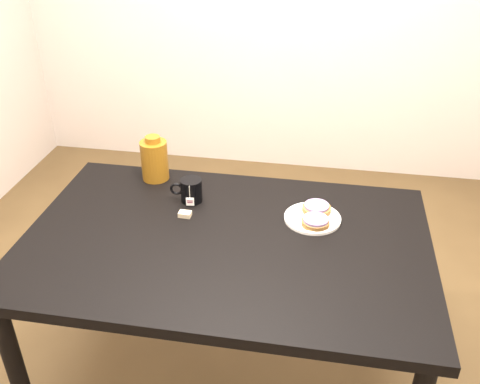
# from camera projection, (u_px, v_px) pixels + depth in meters

# --- Properties ---
(table) EXTENTS (1.40, 0.90, 0.75)m
(table) POSITION_uv_depth(u_px,v_px,m) (226.00, 257.00, 1.88)
(table) COLOR black
(table) RESTS_ON ground_plane
(plate) EXTENTS (0.20, 0.20, 0.02)m
(plate) POSITION_uv_depth(u_px,v_px,m) (312.00, 218.00, 1.94)
(plate) COLOR white
(plate) RESTS_ON table
(bagel_back) EXTENTS (0.14, 0.14, 0.03)m
(bagel_back) POSITION_uv_depth(u_px,v_px,m) (317.00, 208.00, 1.96)
(bagel_back) COLOR brown
(bagel_back) RESTS_ON plate
(bagel_front) EXTENTS (0.12, 0.12, 0.03)m
(bagel_front) POSITION_uv_depth(u_px,v_px,m) (315.00, 222.00, 1.89)
(bagel_front) COLOR brown
(bagel_front) RESTS_ON plate
(mug) EXTENTS (0.13, 0.09, 0.09)m
(mug) POSITION_uv_depth(u_px,v_px,m) (191.00, 190.00, 2.03)
(mug) COLOR black
(mug) RESTS_ON table
(teabag_pouch) EXTENTS (0.05, 0.03, 0.02)m
(teabag_pouch) POSITION_uv_depth(u_px,v_px,m) (185.00, 214.00, 1.95)
(teabag_pouch) COLOR #C6B793
(teabag_pouch) RESTS_ON table
(bagel_package) EXTENTS (0.13, 0.13, 0.19)m
(bagel_package) POSITION_uv_depth(u_px,v_px,m) (154.00, 159.00, 2.16)
(bagel_package) COLOR #5E350C
(bagel_package) RESTS_ON table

